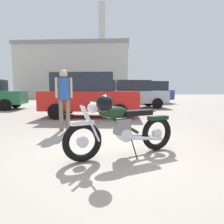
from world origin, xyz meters
TOP-DOWN VIEW (x-y plane):
  - ground_plane at (0.00, 0.00)m, footprint 80.00×80.00m
  - vintage_motorcycle at (-0.03, -0.12)m, footprint 1.94×1.07m
  - bystander at (-1.45, 2.07)m, footprint 0.45×0.30m
  - blue_hatchback_right at (-1.05, 4.85)m, footprint 4.01×2.05m
  - pale_sedan_back at (-2.44, 10.18)m, footprint 3.91×1.85m
  - white_estate_far at (3.08, 13.10)m, footprint 4.07×2.18m
  - red_hatchback_near at (1.17, 8.90)m, footprint 4.37×2.29m
  - dark_sedan_left at (-3.46, 16.19)m, footprint 4.09×2.23m
  - industrial_building at (-5.36, 30.63)m, footprint 17.54×12.10m

SIDE VIEW (x-z plane):
  - ground_plane at x=0.00m, z-range 0.00..0.00m
  - vintage_motorcycle at x=-0.03m, z-range -0.04..1.03m
  - red_hatchback_near at x=1.17m, z-range 0.00..1.67m
  - blue_hatchback_right at x=-1.05m, z-range 0.03..1.81m
  - pale_sedan_back at x=-2.44m, z-range 0.03..1.81m
  - white_estate_far at x=3.08m, z-range 0.03..1.81m
  - dark_sedan_left at x=-3.46m, z-range 0.03..1.81m
  - bystander at x=-1.45m, z-range 0.19..1.85m
  - industrial_building at x=-5.36m, z-range -3.40..11.50m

